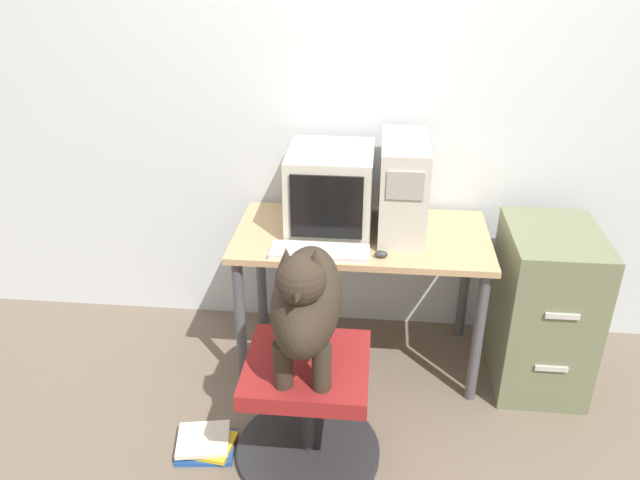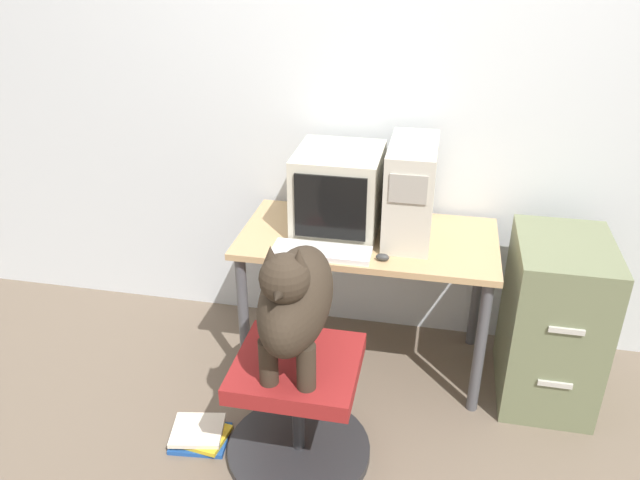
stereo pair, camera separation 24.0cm
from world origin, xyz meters
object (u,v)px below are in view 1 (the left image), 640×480
object	(u,v)px
pc_tower	(403,187)
filing_cabinet	(543,308)
office_chair	(308,410)
dog	(306,300)
crt_monitor	(330,189)
keyboard	(320,251)
book_stack_floor	(206,444)

from	to	relation	value
pc_tower	filing_cabinet	size ratio (longest dim) A/B	0.58
office_chair	filing_cabinet	world-z (taller)	filing_cabinet
dog	crt_monitor	bearing A→B (deg)	88.16
keyboard	pc_tower	bearing A→B (deg)	37.09
crt_monitor	office_chair	size ratio (longest dim) A/B	0.71
office_chair	book_stack_floor	size ratio (longest dim) A/B	2.27
keyboard	office_chair	size ratio (longest dim) A/B	0.72
dog	filing_cabinet	size ratio (longest dim) A/B	0.73
crt_monitor	book_stack_floor	world-z (taller)	crt_monitor
keyboard	filing_cabinet	world-z (taller)	filing_cabinet
keyboard	dog	world-z (taller)	dog
dog	filing_cabinet	world-z (taller)	dog
office_chair	filing_cabinet	size ratio (longest dim) A/B	0.76
crt_monitor	keyboard	world-z (taller)	crt_monitor
keyboard	filing_cabinet	size ratio (longest dim) A/B	0.55
office_chair	dog	size ratio (longest dim) A/B	1.05
dog	book_stack_floor	bearing A→B (deg)	-179.76
office_chair	book_stack_floor	bearing A→B (deg)	-178.15
keyboard	crt_monitor	bearing A→B (deg)	85.73
crt_monitor	filing_cabinet	xyz separation A→B (m)	(1.01, -0.13, -0.51)
crt_monitor	keyboard	distance (m)	0.34
pc_tower	filing_cabinet	distance (m)	0.87
filing_cabinet	book_stack_floor	bearing A→B (deg)	-156.56
pc_tower	filing_cabinet	world-z (taller)	pc_tower
crt_monitor	pc_tower	xyz separation A→B (m)	(0.33, -0.02, 0.03)
pc_tower	keyboard	xyz separation A→B (m)	(-0.35, -0.27, -0.21)
pc_tower	filing_cabinet	bearing A→B (deg)	-8.76
pc_tower	book_stack_floor	distance (m)	1.41
keyboard	office_chair	bearing A→B (deg)	-90.37
crt_monitor	dog	xyz separation A→B (m)	(-0.02, -0.76, -0.12)
dog	filing_cabinet	distance (m)	1.27
pc_tower	dog	distance (m)	0.84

